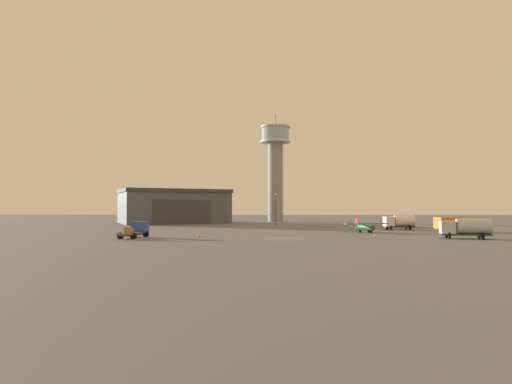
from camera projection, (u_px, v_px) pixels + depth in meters
ground_plane at (282, 238)px, 65.51m from camera, size 400.00×400.00×0.00m
control_tower at (275, 162)px, 141.24m from camera, size 9.92×9.92×35.54m
hangar at (174, 206)px, 127.98m from camera, size 36.45×32.13×9.98m
airplane_green at (365, 226)px, 80.28m from camera, size 8.50×6.72×2.55m
truck_fuel_tanker_silver at (466, 227)px, 64.56m from camera, size 7.39×4.00×3.04m
truck_box_orange at (452, 224)px, 81.63m from camera, size 6.94×4.23×2.86m
truck_fuel_tanker_white at (399, 222)px, 89.92m from camera, size 6.33×3.57×3.04m
truck_flatbed_blue at (136, 230)px, 66.66m from camera, size 3.64×6.84×2.48m
light_post_west at (276, 206)px, 112.03m from camera, size 0.44×0.44×8.39m
traffic_cone_near_left at (375, 235)px, 67.71m from camera, size 0.36×0.36×0.64m
traffic_cone_near_right at (126, 239)px, 59.64m from camera, size 0.36×0.36×0.73m
traffic_cone_mid_apron at (198, 235)px, 68.71m from camera, size 0.36×0.36×0.68m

